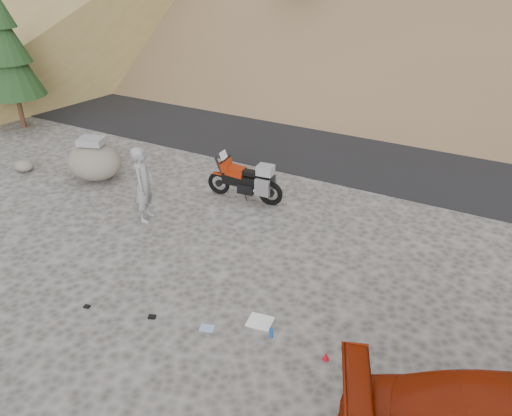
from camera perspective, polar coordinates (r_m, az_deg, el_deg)
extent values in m
plane|color=#43403E|center=(11.23, -7.58, -6.57)|extent=(140.00, 140.00, 0.00)
cube|color=black|center=(18.38, 9.08, 7.71)|extent=(120.00, 7.00, 0.05)
cube|color=olive|center=(45.13, -25.30, 20.37)|extent=(45.29, 46.00, 24.26)
cylinder|color=#382014|center=(21.18, -25.38, 10.33)|extent=(0.18, 0.18, 1.54)
cone|color=black|center=(20.79, -26.37, 14.74)|extent=(2.20, 2.20, 2.47)
cone|color=black|center=(20.64, -26.94, 17.24)|extent=(1.65, 1.65, 1.93)
torus|color=black|center=(14.08, -4.26, 2.85)|extent=(0.68, 0.18, 0.67)
cylinder|color=black|center=(14.08, -4.26, 2.85)|extent=(0.21, 0.08, 0.20)
torus|color=black|center=(13.48, 1.65, 1.70)|extent=(0.72, 0.20, 0.71)
cylinder|color=black|center=(13.48, 1.65, 1.70)|extent=(0.23, 0.10, 0.22)
cylinder|color=black|center=(13.89, -4.02, 4.18)|extent=(0.38, 0.09, 0.82)
cylinder|color=black|center=(13.67, -3.55, 5.56)|extent=(0.10, 0.63, 0.04)
cube|color=black|center=(13.67, -1.48, 3.14)|extent=(1.23, 0.35, 0.30)
cube|color=black|center=(13.72, -1.08, 2.31)|extent=(0.48, 0.34, 0.28)
cube|color=maroon|center=(13.66, -2.38, 4.27)|extent=(0.56, 0.35, 0.31)
cube|color=maroon|center=(13.72, -3.41, 4.92)|extent=(0.33, 0.37, 0.36)
cube|color=silver|center=(13.65, -3.71, 5.97)|extent=(0.14, 0.31, 0.26)
cube|color=black|center=(13.46, -0.51, 4.01)|extent=(0.57, 0.27, 0.12)
cube|color=black|center=(13.34, 1.00, 3.58)|extent=(0.37, 0.21, 0.10)
cube|color=silver|center=(13.19, 0.71, 2.31)|extent=(0.41, 0.16, 0.45)
cube|color=silver|center=(13.63, 1.58, 3.20)|extent=(0.41, 0.16, 0.45)
cube|color=gray|center=(13.25, 1.08, 4.36)|extent=(0.45, 0.38, 0.26)
cube|color=maroon|center=(13.95, -4.31, 3.97)|extent=(0.31, 0.15, 0.04)
cylinder|color=black|center=(13.63, -1.20, 1.31)|extent=(0.04, 0.21, 0.37)
cylinder|color=silver|center=(13.40, 0.63, 1.88)|extent=(0.47, 0.13, 0.13)
imported|color=gray|center=(13.22, -12.28, -1.21)|extent=(0.69, 0.84, 1.98)
ellipsoid|color=#5E5A51|center=(15.67, -17.94, 5.07)|extent=(1.84, 1.62, 1.09)
cube|color=gray|center=(15.44, -18.28, 7.23)|extent=(0.78, 0.68, 0.18)
ellipsoid|color=#5E5A51|center=(17.14, -24.95, 4.42)|extent=(0.67, 0.62, 0.36)
cube|color=white|center=(9.68, 0.46, -12.84)|extent=(0.53, 0.48, 0.02)
cylinder|color=#184393|center=(9.32, 1.75, -14.05)|extent=(0.08, 0.08, 0.20)
cone|color=red|center=(9.01, 7.99, -16.41)|extent=(0.16, 0.16, 0.16)
cube|color=black|center=(9.96, -11.80, -12.08)|extent=(0.17, 0.15, 0.04)
cube|color=black|center=(10.54, -18.76, -10.61)|extent=(0.13, 0.10, 0.04)
cube|color=#869FCF|center=(9.59, -5.63, -13.50)|extent=(0.32, 0.27, 0.01)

